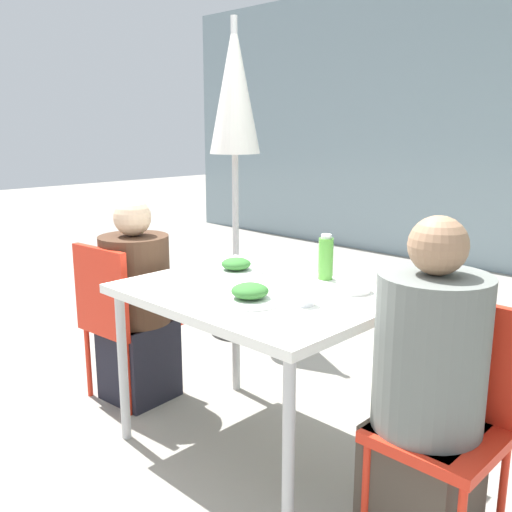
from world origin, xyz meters
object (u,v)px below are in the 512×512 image
Objects in this scene: chair_left at (118,312)px; salad_bowl at (354,287)px; closed_umbrella at (235,106)px; chair_right at (451,406)px; drinking_cup at (304,295)px; person_left at (137,308)px; bottle at (326,258)px; person_right at (428,397)px.

chair_left is 5.86× the size of salad_bowl.
chair_left is 0.40× the size of closed_umbrella.
chair_right is at bearing 2.98° from chair_left.
chair_right is at bearing 10.01° from drinking_cup.
person_left is 5.18× the size of bottle.
closed_umbrella is 14.65× the size of salad_bowl.
chair_right is 0.66m from drinking_cup.
closed_umbrella is (-0.34, 1.05, 1.07)m from person_left.
chair_left is at bearing 7.62° from chair_right.
person_left is 7.46× the size of salad_bowl.
chair_left is 1.14m from bottle.
person_right is at bearing -28.15° from salad_bowl.
person_left is at bearing -155.38° from bottle.
person_left reaches higher than chair_left.
chair_right reaches higher than drinking_cup.
chair_left is 1.19m from drinking_cup.
chair_right is 4.07× the size of bottle.
person_right is (1.68, 0.15, 0.05)m from chair_left.
chair_left is at bearing -75.51° from closed_umbrella.
person_left is at bearing 4.98° from chair_right.
closed_umbrella is 10.17× the size of bottle.
closed_umbrella is 1.92m from drinking_cup.
bottle is (0.92, 0.42, 0.35)m from person_left.
person_left is at bearing -72.24° from closed_umbrella.
person_right is 8.00× the size of salad_bowl.
bottle is 1.44× the size of salad_bowl.
bottle is at bearing 158.54° from salad_bowl.
person_right is 0.61m from salad_bowl.
person_left is at bearing -163.46° from salad_bowl.
closed_umbrella is at bearing 103.02° from person_left.
person_right is at bearing 0.49° from chair_left.
chair_right is 0.11m from person_right.
salad_bowl is (1.13, 0.34, 0.28)m from person_left.
drinking_cup is (1.44, -1.00, -0.78)m from closed_umbrella.
chair_left is at bearing -152.28° from bottle.
chair_right is (1.73, 0.23, 0.00)m from chair_left.
drinking_cup is (1.10, 0.05, 0.29)m from person_left.
drinking_cup is at bearing -2.31° from person_left.
person_right is 0.55× the size of closed_umbrella.
bottle is at bearing -26.32° from person_right.
person_left is 1.27× the size of chair_right.
drinking_cup is at bearing -96.78° from salad_bowl.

